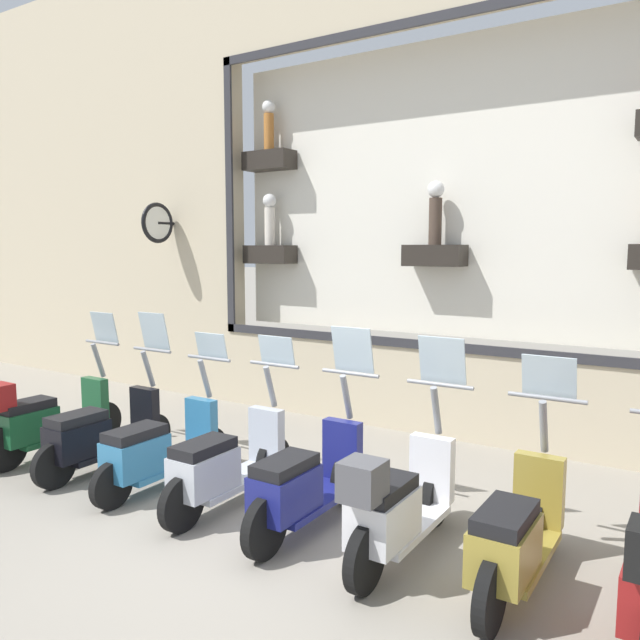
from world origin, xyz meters
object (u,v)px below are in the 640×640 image
(scooter_navy_4, at_px, (304,483))
(scooter_green_8, at_px, (44,419))
(scooter_teal_6, at_px, (157,450))
(scooter_olive_2, at_px, (516,536))
(scooter_white_3, at_px, (396,504))
(scooter_black_7, at_px, (100,434))
(scooter_silver_5, at_px, (224,465))

(scooter_navy_4, relative_size, scooter_green_8, 1.00)
(scooter_teal_6, bearing_deg, scooter_olive_2, -89.90)
(scooter_olive_2, xyz_separation_m, scooter_navy_4, (0.00, 1.79, 0.01))
(scooter_white_3, distance_m, scooter_green_8, 4.48)
(scooter_white_3, xyz_separation_m, scooter_navy_4, (0.06, 0.90, -0.04))
(scooter_olive_2, distance_m, scooter_white_3, 0.90)
(scooter_olive_2, xyz_separation_m, scooter_green_8, (-0.06, 5.38, 0.04))
(scooter_black_7, bearing_deg, scooter_green_8, 93.86)
(scooter_navy_4, xyz_separation_m, scooter_teal_6, (-0.01, 1.79, -0.03))
(scooter_navy_4, height_order, scooter_teal_6, scooter_navy_4)
(scooter_olive_2, relative_size, scooter_green_8, 1.00)
(scooter_white_3, bearing_deg, scooter_green_8, 90.01)
(scooter_silver_5, bearing_deg, scooter_olive_2, -89.95)
(scooter_teal_6, bearing_deg, scooter_silver_5, -89.73)
(scooter_olive_2, xyz_separation_m, scooter_teal_6, (-0.01, 3.58, -0.02))
(scooter_white_3, bearing_deg, scooter_silver_5, 88.20)
(scooter_teal_6, bearing_deg, scooter_navy_4, -89.68)
(scooter_silver_5, distance_m, scooter_green_8, 2.69)
(scooter_black_7, bearing_deg, scooter_navy_4, -89.94)
(scooter_olive_2, height_order, scooter_white_3, scooter_white_3)
(scooter_green_8, bearing_deg, scooter_navy_4, -88.99)
(scooter_navy_4, height_order, scooter_black_7, scooter_navy_4)
(scooter_silver_5, bearing_deg, scooter_teal_6, 90.27)
(scooter_black_7, distance_m, scooter_green_8, 0.90)
(scooter_olive_2, xyz_separation_m, scooter_silver_5, (-0.00, 2.69, -0.01))
(scooter_olive_2, distance_m, scooter_teal_6, 3.58)
(scooter_olive_2, bearing_deg, scooter_navy_4, 89.89)
(scooter_silver_5, relative_size, scooter_teal_6, 1.00)
(scooter_green_8, bearing_deg, scooter_white_3, -89.99)
(scooter_white_3, xyz_separation_m, scooter_black_7, (0.06, 3.58, -0.05))
(scooter_navy_4, xyz_separation_m, scooter_green_8, (-0.06, 3.58, 0.04))
(scooter_white_3, distance_m, scooter_teal_6, 2.69)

